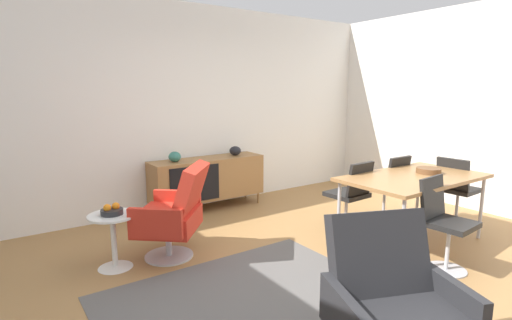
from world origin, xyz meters
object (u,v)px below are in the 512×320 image
vase_sculptural_dark (235,151)px  wooden_bowl_on_table (428,171)px  fruit_bowl (112,211)px  sideboard (208,178)px  dining_chair_back_left (351,194)px  dining_chair_far_end (456,189)px  dining_chair_front_left (443,220)px  dining_chair_back_right (389,186)px  lounge_chair_red (174,212)px  side_table_round (114,235)px  armchair_black_shell (392,303)px  dining_table (414,180)px  vase_cobalt (175,157)px

vase_sculptural_dark → wooden_bowl_on_table: vase_sculptural_dark is taller
wooden_bowl_on_table → fruit_bowl: bearing=158.9°
fruit_bowl → sideboard: bearing=35.9°
dining_chair_back_left → dining_chair_far_end: bearing=-24.4°
wooden_bowl_on_table → dining_chair_front_left: (-0.60, -0.55, -0.30)m
dining_chair_front_left → dining_chair_back_right: 1.32m
vase_sculptural_dark → dining_chair_far_end: bearing=-54.1°
dining_chair_front_left → lounge_chair_red: lounge_chair_red is taller
dining_chair_back_right → side_table_round: dining_chair_back_right is taller
lounge_chair_red → armchair_black_shell: bearing=-81.3°
armchair_black_shell → fruit_bowl: bearing=111.0°
dining_chair_back_left → sideboard: bearing=117.2°
dining_chair_back_left → dining_chair_far_end: same height
dining_chair_back_left → dining_chair_back_right: bearing=-0.0°
dining_chair_front_left → dining_chair_back_right: size_ratio=1.00×
dining_chair_back_right → side_table_round: size_ratio=1.65×
dining_chair_back_left → dining_chair_front_left: size_ratio=1.00×
dining_chair_front_left → wooden_bowl_on_table: bearing=42.2°
dining_chair_back_left → armchair_black_shell: (-1.60, -1.74, -0.00)m
dining_table → wooden_bowl_on_table: bearing=-2.5°
dining_chair_far_end → dining_chair_back_left: bearing=155.6°
vase_cobalt → wooden_bowl_on_table: (1.99, -2.36, -0.02)m
vase_cobalt → wooden_bowl_on_table: vase_cobalt is taller
vase_sculptural_dark → fruit_bowl: 2.36m
vase_cobalt → dining_chair_back_right: size_ratio=0.19×
dining_table → dining_chair_back_right: 0.70m
vase_sculptural_dark → armchair_black_shell: size_ratio=0.18×
sideboard → vase_cobalt: 0.59m
fruit_bowl → armchair_black_shell: bearing=-69.0°
sideboard → side_table_round: bearing=-144.1°
sideboard → vase_cobalt: bearing=179.8°
dining_table → dining_chair_back_left: dining_chair_back_left is taller
vase_cobalt → dining_chair_back_left: same height
dining_table → side_table_round: 3.12m
sideboard → vase_sculptural_dark: size_ratio=9.62×
side_table_round → dining_chair_back_left: bearing=-14.1°
vase_sculptural_dark → dining_chair_front_left: (0.45, -2.90, -0.32)m
sideboard → fruit_bowl: sideboard is taller
armchair_black_shell → side_table_round: armchair_black_shell is taller
wooden_bowl_on_table → dining_chair_back_left: 0.88m
wooden_bowl_on_table → dining_chair_far_end: (0.64, 0.01, -0.30)m
dining_chair_back_left → lounge_chair_red: (-1.95, 0.53, -0.00)m
sideboard → fruit_bowl: size_ratio=8.00×
dining_chair_far_end → dining_chair_back_right: same height
dining_chair_far_end → side_table_round: bearing=162.4°
dining_chair_front_left → side_table_round: bearing=145.1°
vase_cobalt → side_table_round: bearing=-134.1°
vase_sculptural_dark → side_table_round: 2.40m
armchair_black_shell → fruit_bowl: size_ratio=4.73×
dining_chair_back_left → side_table_round: size_ratio=1.65×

